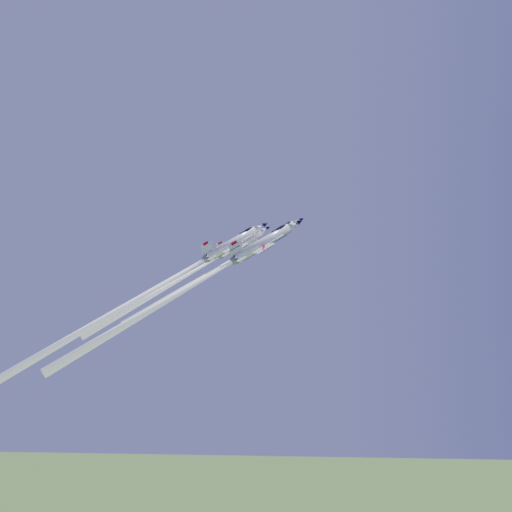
# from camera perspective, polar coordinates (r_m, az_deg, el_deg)

# --- Properties ---
(jet_lead) EXTENTS (32.81, 16.59, 30.51)m
(jet_lead) POSITION_cam_1_polar(r_m,az_deg,el_deg) (124.21, -3.39, -1.03)
(jet_lead) COLOR white
(jet_left) EXTENTS (33.46, 16.92, 31.50)m
(jet_left) POSITION_cam_1_polar(r_m,az_deg,el_deg) (125.84, -7.10, -2.00)
(jet_left) COLOR white
(jet_right) EXTENTS (41.59, 21.03, 39.05)m
(jet_right) POSITION_cam_1_polar(r_m,az_deg,el_deg) (114.34, -6.80, -3.16)
(jet_right) COLOR white
(jet_slot) EXTENTS (44.99, 22.75, 43.34)m
(jet_slot) POSITION_cam_1_polar(r_m,az_deg,el_deg) (117.75, -11.47, -4.03)
(jet_slot) COLOR white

